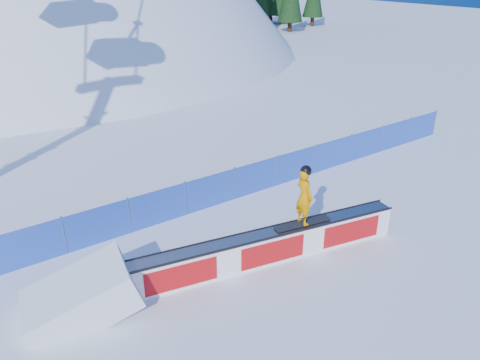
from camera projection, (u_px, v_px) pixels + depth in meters
ground at (347, 246)px, 14.11m from camera, size 160.00×160.00×0.00m
snow_hill at (53, 214)px, 52.70m from camera, size 64.00×64.00×64.00m
safety_fence at (257, 177)px, 17.18m from camera, size 22.05×0.05×1.30m
rail_box at (269, 247)px, 13.18m from camera, size 8.13×2.14×0.98m
snow_ramp at (84, 311)px, 11.48m from camera, size 3.03×2.21×1.71m
snowboarder at (304, 196)px, 13.00m from camera, size 1.76×0.64×1.81m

